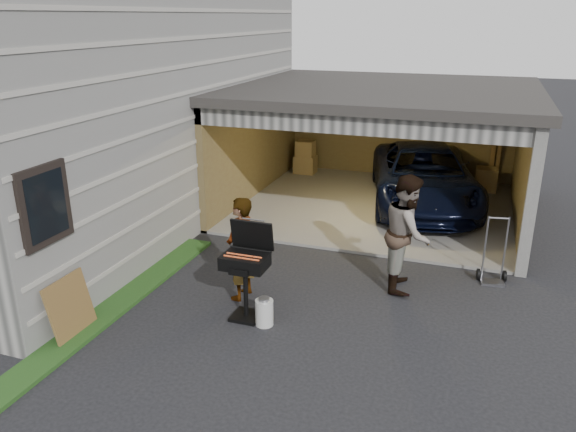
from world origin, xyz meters
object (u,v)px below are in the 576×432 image
propane_tank (264,313)px  minivan (424,179)px  man (407,233)px  plywood_panel (70,308)px  woman (240,249)px  hand_truck (493,270)px  bbq_grill (246,264)px

propane_tank → minivan: bearing=76.3°
man → plywood_panel: man is taller
man → propane_tank: bearing=130.3°
man → minivan: bearing=-4.5°
woman → plywood_panel: (-1.84, -1.90, -0.42)m
woman → plywood_panel: woman is taller
minivan → man: bearing=-99.5°
man → hand_truck: size_ratio=1.67×
woman → hand_truck: 4.42m
man → bbq_grill: size_ratio=1.33×
propane_tank → hand_truck: hand_truck is taller
minivan → woman: woman is taller
bbq_grill → plywood_panel: (-2.19, -1.33, -0.44)m
minivan → propane_tank: size_ratio=12.29×
bbq_grill → plywood_panel: size_ratio=1.66×
minivan → propane_tank: bearing=-116.0°
bbq_grill → plywood_panel: bbq_grill is taller
minivan → man: 4.52m
minivan → plywood_panel: bearing=-130.5°
propane_tank → plywood_panel: bearing=-154.8°
bbq_grill → hand_truck: 4.42m
woman → man: man is taller
plywood_panel → hand_truck: bearing=33.8°
woman → plywood_panel: 2.67m
bbq_grill → hand_truck: (3.56, 2.53, -0.66)m
bbq_grill → hand_truck: size_ratio=1.26×
propane_tank → plywood_panel: (-2.52, -1.19, 0.24)m
hand_truck → bbq_grill: bearing=-154.2°
minivan → woman: size_ratio=2.91×
plywood_panel → hand_truck: hand_truck is taller
minivan → hand_truck: minivan is taller
minivan → man: man is taller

